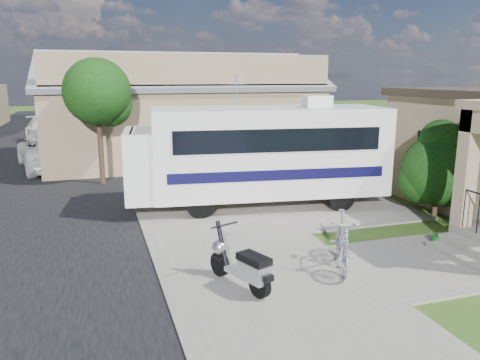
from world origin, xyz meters
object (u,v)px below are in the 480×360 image
object	(u,v)px
garden_hose	(441,241)
shrub	(439,166)
van	(47,131)
scooter	(243,266)
motorhome	(259,152)
bicycle	(342,244)
pickup_truck	(53,151)

from	to	relation	value
garden_hose	shrub	bearing A→B (deg)	53.19
garden_hose	van	bearing A→B (deg)	116.30
scooter	van	xyz separation A→B (m)	(-5.02, 21.64, 0.28)
motorhome	van	world-z (taller)	motorhome
bicycle	van	bearing A→B (deg)	132.45
shrub	scooter	size ratio (longest dim) A/B	1.66
scooter	van	distance (m)	22.22
pickup_truck	garden_hose	size ratio (longest dim) A/B	12.65
shrub	pickup_truck	bearing A→B (deg)	135.59
shrub	scooter	distance (m)	7.57
pickup_truck	garden_hose	bearing A→B (deg)	114.02
scooter	bicycle	size ratio (longest dim) A/B	0.87
shrub	van	xyz separation A→B (m)	(-11.88, 18.57, -0.62)
motorhome	bicycle	distance (m)	5.27
shrub	garden_hose	distance (m)	3.02
motorhome	van	size ratio (longest dim) A/B	1.47
bicycle	pickup_truck	distance (m)	15.05
shrub	bicycle	size ratio (longest dim) A/B	1.44
garden_hose	pickup_truck	bearing A→B (deg)	125.93
pickup_truck	shrub	bearing A→B (deg)	123.68
pickup_truck	garden_hose	world-z (taller)	pickup_truck
motorhome	pickup_truck	world-z (taller)	motorhome
motorhome	garden_hose	bearing A→B (deg)	-50.00
motorhome	bicycle	bearing A→B (deg)	-83.40
van	motorhome	bearing A→B (deg)	-75.30
motorhome	van	bearing A→B (deg)	121.27
bicycle	pickup_truck	world-z (taller)	pickup_truck
pickup_truck	bicycle	bearing A→B (deg)	103.39
bicycle	van	distance (m)	22.54
van	bicycle	bearing A→B (deg)	-80.78
shrub	scooter	world-z (taller)	shrub
bicycle	garden_hose	bearing A→B (deg)	34.91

